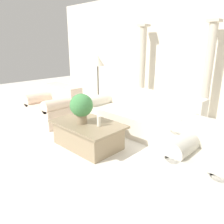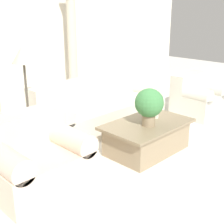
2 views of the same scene
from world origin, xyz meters
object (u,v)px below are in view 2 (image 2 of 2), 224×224
(loveseat, at_px, (34,157))
(potted_plant, at_px, (149,104))
(sofa_long, at_px, (99,107))
(coffee_table, at_px, (147,137))
(armchair, at_px, (196,97))
(floor_lamp, at_px, (24,64))

(loveseat, height_order, potted_plant, potted_plant)
(sofa_long, distance_m, potted_plant, 1.45)
(coffee_table, bearing_deg, armchair, 10.46)
(floor_lamp, bearing_deg, sofa_long, -1.83)
(loveseat, xyz_separation_m, coffee_table, (1.65, -0.38, -0.13))
(sofa_long, distance_m, floor_lamp, 1.68)
(coffee_table, height_order, potted_plant, potted_plant)
(potted_plant, relative_size, floor_lamp, 0.35)
(loveseat, xyz_separation_m, potted_plant, (1.58, -0.45, 0.40))
(floor_lamp, height_order, armchair, floor_lamp)
(coffee_table, distance_m, potted_plant, 0.54)
(sofa_long, height_order, floor_lamp, floor_lamp)
(loveseat, bearing_deg, sofa_long, 25.51)
(coffee_table, height_order, floor_lamp, floor_lamp)
(loveseat, height_order, coffee_table, loveseat)
(sofa_long, height_order, armchair, sofa_long)
(floor_lamp, distance_m, armchair, 3.40)
(potted_plant, bearing_deg, armchair, 12.03)
(coffee_table, xyz_separation_m, potted_plant, (-0.07, -0.07, 0.53))
(loveseat, bearing_deg, coffee_table, -13.04)
(loveseat, height_order, armchair, loveseat)
(coffee_table, relative_size, floor_lamp, 0.84)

